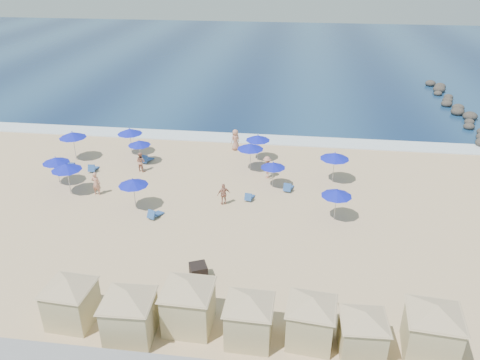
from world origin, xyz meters
name	(u,v)px	position (x,y,z in m)	size (l,w,h in m)	color
ground	(186,223)	(0.00, 0.00, 0.00)	(160.00, 160.00, 0.00)	#D2B085
ocean	(262,55)	(0.00, 55.00, 0.03)	(160.00, 80.00, 0.06)	#0D244A
surf_line	(224,138)	(0.00, 15.50, 0.04)	(160.00, 2.50, 0.08)	white
rock_jetty	(462,114)	(24.01, 24.90, 0.36)	(2.56, 26.66, 0.96)	#2A2623
trash_bin	(198,272)	(2.04, -5.50, 0.44)	(0.88, 0.88, 0.88)	black
cabana_0	(70,295)	(-3.19, -9.42, 1.56)	(4.34, 4.34, 2.73)	#C2B385
cabana_1	(129,308)	(-0.12, -9.99, 1.64)	(4.57, 4.57, 2.87)	#C2B385
cabana_2	(188,297)	(2.35, -9.00, 1.68)	(4.67, 4.67, 2.93)	#C2B385
cabana_3	(249,312)	(5.23, -9.46, 1.56)	(4.35, 4.35, 2.73)	#C2B385
cabana_4	(311,314)	(7.96, -9.20, 1.56)	(4.32, 4.32, 2.72)	#C2B385
cabana_5	(363,327)	(10.17, -9.65, 1.46)	(4.06, 4.06, 2.55)	#C2B385
cabana_6	(433,323)	(13.11, -9.27, 1.69)	(4.69, 4.69, 2.96)	#C2B385
umbrella_0	(72,135)	(-11.64, 8.88, 2.21)	(2.24, 2.24, 2.55)	#A5A8AD
umbrella_1	(56,160)	(-10.85, 4.34, 1.96)	(1.98, 1.98, 2.26)	#A5A8AD
umbrella_2	(130,131)	(-7.35, 10.64, 2.10)	(2.12, 2.12, 2.42)	#A5A8AD
umbrella_3	(66,167)	(-9.29, 2.93, 2.14)	(2.17, 2.17, 2.46)	#A5A8AD
umbrella_4	(139,143)	(-5.92, 8.80, 1.84)	(1.86, 1.86, 2.12)	#A5A8AD
umbrella_5	(133,182)	(-3.86, 1.45, 2.00)	(2.03, 2.03, 2.31)	#A5A8AD
umbrella_6	(250,146)	(3.24, 8.65, 2.07)	(2.10, 2.10, 2.39)	#A5A8AD
umbrella_7	(273,165)	(5.24, 5.91, 1.81)	(1.83, 1.83, 2.08)	#A5A8AD
umbrella_8	(258,138)	(3.63, 10.79, 2.00)	(2.03, 2.03, 2.31)	#A5A8AD
umbrella_9	(335,156)	(9.73, 7.38, 2.17)	(2.20, 2.20, 2.50)	#A5A8AD
umbrella_10	(337,193)	(9.60, 1.73, 1.98)	(2.01, 2.01, 2.28)	#A5A8AD
beach_chair_0	(68,164)	(-11.60, 7.38, 0.22)	(0.58, 1.18, 0.63)	#285094
beach_chair_1	(93,168)	(-9.26, 6.85, 0.24)	(0.66, 1.29, 0.69)	#285094
beach_chair_2	(146,159)	(-5.55, 9.09, 0.26)	(0.85, 1.47, 0.76)	#285094
beach_chair_3	(154,214)	(-2.23, 0.45, 0.24)	(0.97, 1.36, 0.68)	#285094
beach_chair_4	(249,197)	(3.73, 3.72, 0.22)	(0.69, 1.20, 0.62)	#285094
beach_chair_5	(288,187)	(6.42, 5.52, 0.24)	(0.80, 1.36, 0.70)	#285094
beachgoer_0	(96,183)	(-7.31, 3.06, 0.88)	(0.64, 0.42, 1.76)	tan
beachgoer_1	(141,162)	(-5.43, 7.38, 0.80)	(0.78, 0.61, 1.60)	tan
beachgoer_2	(224,194)	(2.05, 2.83, 0.79)	(0.93, 0.39, 1.59)	tan
beachgoer_3	(267,167)	(4.68, 7.49, 0.88)	(1.14, 0.65, 1.76)	tan
beachgoer_4	(235,140)	(1.46, 12.78, 0.94)	(0.92, 0.60, 1.88)	tan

